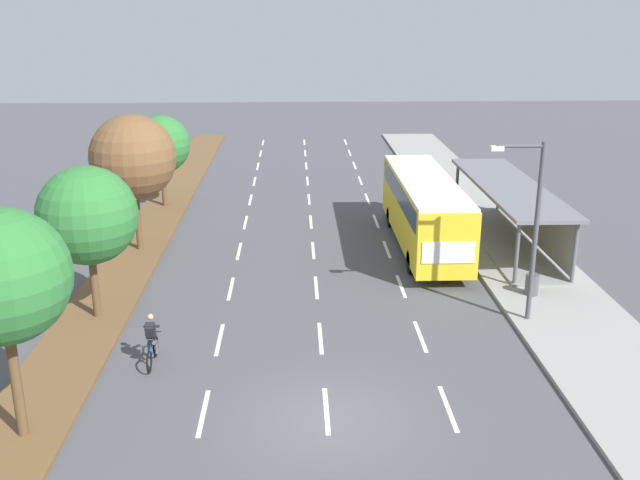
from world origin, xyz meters
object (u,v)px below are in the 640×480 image
(streetlight, at_px, (532,220))
(median_tree_second, at_px, (87,216))
(median_tree_fourth, at_px, (161,145))
(median_tree_third, at_px, (133,158))
(bus_shelter, at_px, (513,208))
(bus, at_px, (424,205))
(median_tree_nearest, at_px, (1,277))
(trash_bin, at_px, (532,284))
(cyclist, at_px, (151,342))

(streetlight, bearing_deg, median_tree_second, 176.75)
(median_tree_fourth, bearing_deg, median_tree_second, -89.53)
(median_tree_third, height_order, median_tree_fourth, median_tree_third)
(bus_shelter, xyz_separation_m, bus, (-4.28, -0.11, 0.20))
(median_tree_nearest, relative_size, median_tree_second, 1.11)
(bus_shelter, relative_size, streetlight, 1.85)
(median_tree_third, bearing_deg, bus_shelter, 0.69)
(bus_shelter, height_order, bus, bus)
(median_tree_second, relative_size, streetlight, 0.86)
(median_tree_fourth, distance_m, trash_bin, 22.08)
(bus_shelter, distance_m, trash_bin, 6.77)
(median_tree_third, bearing_deg, bus, 0.44)
(bus_shelter, height_order, median_tree_third, median_tree_third)
(median_tree_second, distance_m, streetlight, 15.61)
(median_tree_nearest, bearing_deg, trash_bin, 28.68)
(bus_shelter, xyz_separation_m, median_tree_nearest, (-17.67, -15.64, 2.74))
(median_tree_nearest, height_order, streetlight, streetlight)
(cyclist, bearing_deg, median_tree_third, 103.33)
(bus, distance_m, cyclist, 15.75)
(median_tree_nearest, xyz_separation_m, streetlight, (15.56, 6.83, -0.71))
(median_tree_third, bearing_deg, median_tree_second, -90.04)
(median_tree_fourth, bearing_deg, trash_bin, -40.03)
(cyclist, bearing_deg, median_tree_second, 126.43)
(median_tree_nearest, xyz_separation_m, trash_bin, (16.59, 9.08, -4.03))
(median_tree_nearest, relative_size, median_tree_fourth, 1.21)
(bus_shelter, relative_size, median_tree_second, 2.14)
(median_tree_nearest, height_order, median_tree_third, median_tree_third)
(median_tree_third, relative_size, trash_bin, 7.42)
(median_tree_fourth, xyz_separation_m, streetlight, (15.71, -16.31, 0.25))
(median_tree_nearest, height_order, median_tree_second, median_tree_nearest)
(cyclist, distance_m, streetlight, 13.54)
(cyclist, height_order, median_tree_second, median_tree_second)
(median_tree_nearest, height_order, trash_bin, median_tree_nearest)
(median_tree_second, distance_m, median_tree_fourth, 15.43)
(bus, distance_m, trash_bin, 7.35)
(bus, xyz_separation_m, median_tree_nearest, (-13.39, -15.53, 2.53))
(bus, relative_size, trash_bin, 13.28)
(median_tree_fourth, relative_size, streetlight, 0.79)
(median_tree_second, bearing_deg, median_tree_nearest, -89.87)
(median_tree_nearest, distance_m, trash_bin, 19.34)
(median_tree_nearest, relative_size, median_tree_third, 0.99)
(cyclist, height_order, streetlight, streetlight)
(median_tree_third, bearing_deg, streetlight, -28.90)
(median_tree_second, xyz_separation_m, median_tree_third, (0.00, 7.71, 0.51))
(cyclist, relative_size, median_tree_third, 0.29)
(bus_shelter, xyz_separation_m, median_tree_fourth, (-17.82, 7.50, 1.77))
(bus, distance_m, median_tree_fourth, 15.61)
(bus_shelter, bearing_deg, median_tree_third, -179.31)
(bus, distance_m, median_tree_second, 15.64)
(median_tree_fourth, bearing_deg, bus, -29.34)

